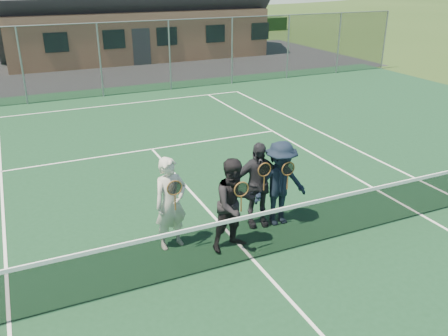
{
  "coord_description": "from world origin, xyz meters",
  "views": [
    {
      "loc": [
        -3.54,
        -6.47,
        4.89
      ],
      "look_at": [
        0.11,
        1.5,
        1.25
      ],
      "focal_mm": 38.0,
      "sensor_mm": 36.0,
      "label": 1
    }
  ],
  "objects_px": {
    "player_a": "(171,203)",
    "player_c": "(257,185)",
    "tennis_net": "(253,235)",
    "player_b": "(235,205)",
    "player_d": "(280,184)"
  },
  "relations": [
    {
      "from": "player_a",
      "to": "player_c",
      "type": "height_order",
      "value": "same"
    },
    {
      "from": "tennis_net",
      "to": "player_c",
      "type": "bearing_deg",
      "value": 59.16
    },
    {
      "from": "tennis_net",
      "to": "player_b",
      "type": "bearing_deg",
      "value": 102.47
    },
    {
      "from": "tennis_net",
      "to": "player_c",
      "type": "relative_size",
      "value": 6.49
    },
    {
      "from": "player_a",
      "to": "player_c",
      "type": "distance_m",
      "value": 1.86
    },
    {
      "from": "tennis_net",
      "to": "player_b",
      "type": "relative_size",
      "value": 6.49
    },
    {
      "from": "tennis_net",
      "to": "player_c",
      "type": "xyz_separation_m",
      "value": [
        0.69,
        1.15,
        0.38
      ]
    },
    {
      "from": "player_a",
      "to": "player_d",
      "type": "bearing_deg",
      "value": -1.95
    },
    {
      "from": "player_d",
      "to": "player_c",
      "type": "bearing_deg",
      "value": 161.47
    },
    {
      "from": "tennis_net",
      "to": "player_a",
      "type": "xyz_separation_m",
      "value": [
        -1.17,
        1.08,
        0.38
      ]
    },
    {
      "from": "player_b",
      "to": "player_c",
      "type": "bearing_deg",
      "value": 37.27
    },
    {
      "from": "tennis_net",
      "to": "player_d",
      "type": "distance_m",
      "value": 1.56
    },
    {
      "from": "player_d",
      "to": "tennis_net",
      "type": "bearing_deg",
      "value": -138.49
    },
    {
      "from": "player_b",
      "to": "player_c",
      "type": "distance_m",
      "value": 1.01
    },
    {
      "from": "player_b",
      "to": "player_d",
      "type": "relative_size",
      "value": 1.0
    }
  ]
}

